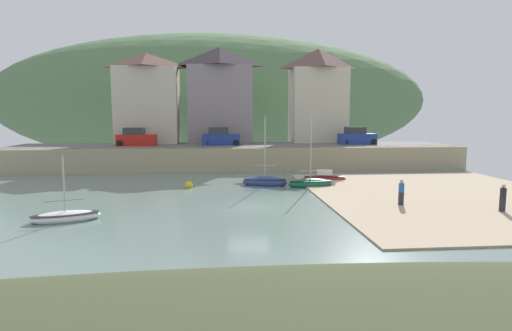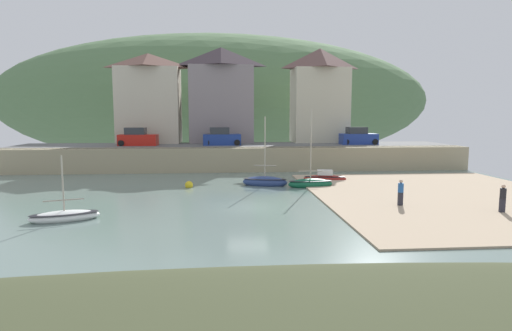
# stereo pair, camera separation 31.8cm
# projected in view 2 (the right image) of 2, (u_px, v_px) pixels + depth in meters

# --- Properties ---
(ground) EXTENTS (48.00, 41.00, 0.61)m
(ground) POSITION_uv_depth(u_px,v_px,m) (297.00, 255.00, 16.77)
(ground) COLOR slate
(quay_seawall) EXTENTS (48.00, 9.40, 2.40)m
(quay_seawall) POSITION_uv_depth(u_px,v_px,m) (237.00, 157.00, 43.29)
(quay_seawall) COLOR tan
(quay_seawall) RESTS_ON ground
(hillside_backdrop) EXTENTS (80.00, 44.00, 23.76)m
(hillside_backdrop) POSITION_uv_depth(u_px,v_px,m) (216.00, 101.00, 79.54)
(hillside_backdrop) COLOR #53754A
(hillside_backdrop) RESTS_ON ground
(waterfront_building_left) EXTENTS (7.43, 4.91, 10.42)m
(waterfront_building_left) POSITION_uv_depth(u_px,v_px,m) (149.00, 98.00, 49.33)
(waterfront_building_left) COLOR beige
(waterfront_building_left) RESTS_ON ground
(waterfront_building_centre) EXTENTS (7.79, 4.39, 11.21)m
(waterfront_building_centre) POSITION_uv_depth(u_px,v_px,m) (221.00, 95.00, 49.97)
(waterfront_building_centre) COLOR gray
(waterfront_building_centre) RESTS_ON ground
(waterfront_building_right) EXTENTS (6.80, 5.07, 11.23)m
(waterfront_building_right) POSITION_uv_depth(u_px,v_px,m) (319.00, 95.00, 50.93)
(waterfront_building_right) COLOR beige
(waterfront_building_right) RESTS_ON ground
(sailboat_white_hull) EXTENTS (3.65, 1.30, 6.35)m
(sailboat_white_hull) POSITION_uv_depth(u_px,v_px,m) (310.00, 183.00, 33.40)
(sailboat_white_hull) COLOR #135B3B
(sailboat_white_hull) RESTS_ON ground
(sailboat_tall_mast) EXTENTS (3.85, 2.13, 5.81)m
(sailboat_tall_mast) POSITION_uv_depth(u_px,v_px,m) (265.00, 182.00, 34.12)
(sailboat_tall_mast) COLOR navy
(sailboat_tall_mast) RESTS_ON ground
(sailboat_far_left) EXTENTS (3.83, 2.39, 3.72)m
(sailboat_far_left) POSITION_uv_depth(u_px,v_px,m) (65.00, 216.00, 22.85)
(sailboat_far_left) COLOR white
(sailboat_far_left) RESTS_ON ground
(fishing_boat_green) EXTENTS (3.82, 1.53, 1.07)m
(fishing_boat_green) POSITION_uv_depth(u_px,v_px,m) (325.00, 177.00, 36.72)
(fishing_boat_green) COLOR maroon
(fishing_boat_green) RESTS_ON ground
(parked_car_near_slipway) EXTENTS (4.18, 1.91, 1.95)m
(parked_car_near_slipway) POSITION_uv_depth(u_px,v_px,m) (138.00, 138.00, 45.37)
(parked_car_near_slipway) COLOR #B61A12
(parked_car_near_slipway) RESTS_ON ground
(parked_car_by_wall) EXTENTS (4.16, 1.86, 1.95)m
(parked_car_by_wall) POSITION_uv_depth(u_px,v_px,m) (221.00, 138.00, 46.10)
(parked_car_by_wall) COLOR navy
(parked_car_by_wall) RESTS_ON ground
(parked_car_end_of_row) EXTENTS (4.16, 1.85, 1.95)m
(parked_car_end_of_row) POSITION_uv_depth(u_px,v_px,m) (358.00, 137.00, 47.35)
(parked_car_end_of_row) COLOR navy
(parked_car_end_of_row) RESTS_ON ground
(person_on_slipway) EXTENTS (0.34, 0.34, 1.62)m
(person_on_slipway) POSITION_uv_depth(u_px,v_px,m) (503.00, 197.00, 24.29)
(person_on_slipway) COLOR #282833
(person_on_slipway) RESTS_ON ground
(person_near_water) EXTENTS (0.34, 0.34, 1.62)m
(person_near_water) POSITION_uv_depth(u_px,v_px,m) (401.00, 191.00, 26.13)
(person_near_water) COLOR #282833
(person_near_water) RESTS_ON ground
(mooring_buoy) EXTENTS (0.63, 0.63, 0.63)m
(mooring_buoy) POSITION_uv_depth(u_px,v_px,m) (189.00, 185.00, 33.21)
(mooring_buoy) COLOR yellow
(mooring_buoy) RESTS_ON ground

